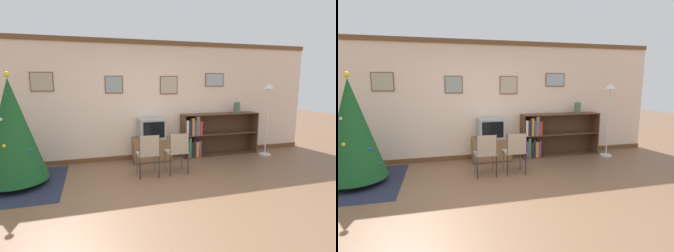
{
  "view_description": "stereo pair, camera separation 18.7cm",
  "coord_description": "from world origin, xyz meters",
  "views": [
    {
      "loc": [
        -1.06,
        -3.5,
        1.78
      ],
      "look_at": [
        0.35,
        1.33,
        0.93
      ],
      "focal_mm": 28.0,
      "sensor_mm": 36.0,
      "label": 1
    },
    {
      "loc": [
        -0.88,
        -3.55,
        1.78
      ],
      "look_at": [
        0.35,
        1.33,
        0.93
      ],
      "focal_mm": 28.0,
      "sensor_mm": 36.0,
      "label": 2
    }
  ],
  "objects": [
    {
      "name": "ground_plane",
      "position": [
        0.0,
        0.0,
        0.0
      ],
      "size": [
        24.0,
        24.0,
        0.0
      ],
      "primitive_type": "plane",
      "color": "brown"
    },
    {
      "name": "wall_back",
      "position": [
        -0.0,
        2.45,
        1.35
      ],
      "size": [
        8.78,
        0.11,
        2.7
      ],
      "color": "beige",
      "rests_on": "ground_plane"
    },
    {
      "name": "area_rug",
      "position": [
        -2.36,
        1.37,
        0.0
      ],
      "size": [
        1.54,
        1.84,
        0.01
      ],
      "color": "#23283D",
      "rests_on": "ground_plane"
    },
    {
      "name": "christmas_tree",
      "position": [
        -2.36,
        1.37,
        0.97
      ],
      "size": [
        1.04,
        1.04,
        1.94
      ],
      "color": "maroon",
      "rests_on": "area_rug"
    },
    {
      "name": "tv_console",
      "position": [
        0.21,
        2.14,
        0.27
      ],
      "size": [
        0.84,
        0.48,
        0.53
      ],
      "color": "brown",
      "rests_on": "ground_plane"
    },
    {
      "name": "television",
      "position": [
        0.21,
        2.14,
        0.76
      ],
      "size": [
        0.57,
        0.47,
        0.45
      ],
      "color": "#9E9E99",
      "rests_on": "tv_console"
    },
    {
      "name": "folding_chair_left",
      "position": [
        -0.08,
        1.15,
        0.47
      ],
      "size": [
        0.4,
        0.4,
        0.82
      ],
      "color": "tan",
      "rests_on": "ground_plane"
    },
    {
      "name": "folding_chair_right",
      "position": [
        0.5,
        1.15,
        0.47
      ],
      "size": [
        0.4,
        0.4,
        0.82
      ],
      "color": "tan",
      "rests_on": "ground_plane"
    },
    {
      "name": "bookshelf",
      "position": [
        1.6,
        2.21,
        0.51
      ],
      "size": [
        1.94,
        0.36,
        1.03
      ],
      "color": "brown",
      "rests_on": "ground_plane"
    },
    {
      "name": "vase",
      "position": [
        2.37,
        2.18,
        1.16
      ],
      "size": [
        0.15,
        0.15,
        0.27
      ],
      "color": "#47664C",
      "rests_on": "bookshelf"
    },
    {
      "name": "standing_lamp",
      "position": [
        3.0,
        1.84,
        1.34
      ],
      "size": [
        0.28,
        0.28,
        1.74
      ],
      "color": "silver",
      "rests_on": "ground_plane"
    }
  ]
}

